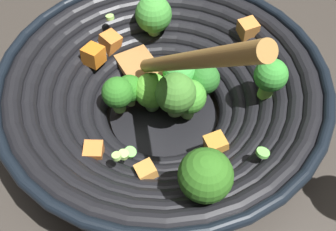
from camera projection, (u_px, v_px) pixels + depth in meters
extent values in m
plane|color=#332D28|center=(163.00, 118.00, 0.54)|extent=(4.00, 4.00, 0.00)
cylinder|color=black|center=(163.00, 116.00, 0.53)|extent=(0.15, 0.15, 0.01)
torus|color=black|center=(163.00, 109.00, 0.52)|extent=(0.21, 0.21, 0.03)
torus|color=black|center=(163.00, 105.00, 0.51)|extent=(0.24, 0.24, 0.03)
torus|color=black|center=(163.00, 100.00, 0.51)|extent=(0.27, 0.27, 0.03)
torus|color=black|center=(163.00, 95.00, 0.50)|extent=(0.30, 0.30, 0.03)
torus|color=black|center=(163.00, 91.00, 0.49)|extent=(0.34, 0.34, 0.03)
torus|color=black|center=(163.00, 86.00, 0.48)|extent=(0.37, 0.37, 0.03)
torus|color=black|center=(163.00, 80.00, 0.47)|extent=(0.40, 0.40, 0.03)
torus|color=black|center=(163.00, 75.00, 0.47)|extent=(0.42, 0.42, 0.01)
cylinder|color=#79BB47|center=(266.00, 90.00, 0.48)|extent=(0.03, 0.03, 0.02)
sphere|color=#348B30|center=(271.00, 75.00, 0.46)|extent=(0.04, 0.04, 0.04)
cylinder|color=#7AB656|center=(154.00, 31.00, 0.57)|extent=(0.02, 0.02, 0.02)
sphere|color=#3E8E34|center=(154.00, 14.00, 0.55)|extent=(0.05, 0.05, 0.05)
cylinder|color=#5E904A|center=(203.00, 190.00, 0.38)|extent=(0.03, 0.03, 0.02)
sphere|color=#2D641C|center=(206.00, 175.00, 0.36)|extent=(0.05, 0.05, 0.05)
cylinder|color=#5C8F4C|center=(151.00, 105.00, 0.53)|extent=(0.03, 0.03, 0.02)
sphere|color=#55A730|center=(150.00, 92.00, 0.50)|extent=(0.05, 0.05, 0.05)
cylinder|color=#669B45|center=(188.00, 110.00, 0.52)|extent=(0.02, 0.02, 0.02)
sphere|color=#43942D|center=(189.00, 97.00, 0.50)|extent=(0.05, 0.05, 0.05)
cylinder|color=#8BB45A|center=(131.00, 100.00, 0.53)|extent=(0.02, 0.02, 0.02)
sphere|color=#296C1D|center=(130.00, 89.00, 0.51)|extent=(0.04, 0.04, 0.04)
cylinder|color=#579F46|center=(203.00, 91.00, 0.54)|extent=(0.03, 0.02, 0.02)
sphere|color=#276624|center=(204.00, 79.00, 0.52)|extent=(0.04, 0.04, 0.04)
cylinder|color=#75B348|center=(120.00, 105.00, 0.51)|extent=(0.02, 0.03, 0.02)
sphere|color=#2B6D20|center=(118.00, 93.00, 0.49)|extent=(0.04, 0.04, 0.04)
cylinder|color=#6A904E|center=(177.00, 106.00, 0.51)|extent=(0.03, 0.03, 0.02)
sphere|color=#3F7A2B|center=(177.00, 91.00, 0.48)|extent=(0.05, 0.05, 0.05)
cylinder|color=#7BB152|center=(176.00, 84.00, 0.54)|extent=(0.03, 0.03, 0.02)
sphere|color=green|center=(176.00, 70.00, 0.51)|extent=(0.05, 0.05, 0.05)
cube|color=#D0893D|center=(147.00, 173.00, 0.43)|extent=(0.03, 0.03, 0.03)
cube|color=#CC6E2F|center=(94.00, 152.00, 0.44)|extent=(0.03, 0.03, 0.02)
cube|color=#C67936|center=(248.00, 29.00, 0.53)|extent=(0.04, 0.03, 0.03)
cube|color=orange|center=(92.00, 56.00, 0.52)|extent=(0.03, 0.03, 0.03)
cube|color=#BE6E2D|center=(110.00, 42.00, 0.55)|extent=(0.03, 0.03, 0.03)
cube|color=#C67321|center=(141.00, 74.00, 0.56)|extent=(0.03, 0.03, 0.02)
cube|color=#C48230|center=(216.00, 146.00, 0.45)|extent=(0.03, 0.04, 0.03)
cylinder|color=#6BC651|center=(130.00, 152.00, 0.45)|extent=(0.02, 0.02, 0.01)
cylinder|color=#99D166|center=(123.00, 154.00, 0.43)|extent=(0.02, 0.02, 0.01)
cylinder|color=#6BC651|center=(263.00, 153.00, 0.40)|extent=(0.02, 0.02, 0.01)
cylinder|color=#99D166|center=(110.00, 17.00, 0.53)|extent=(0.02, 0.02, 0.01)
cylinder|color=#99D166|center=(117.00, 156.00, 0.41)|extent=(0.02, 0.02, 0.01)
cube|color=#9E6B38|center=(139.00, 67.00, 0.55)|extent=(0.08, 0.09, 0.01)
cylinder|color=#A17338|center=(186.00, 61.00, 0.38)|extent=(0.12, 0.20, 0.21)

